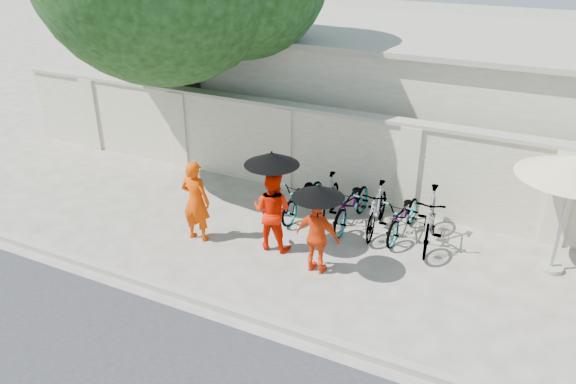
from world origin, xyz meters
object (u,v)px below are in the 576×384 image
at_px(monk_center, 272,211).
at_px(patio_umbrella, 575,168).
at_px(monk_right, 318,237).
at_px(monk_left, 196,201).

height_order(monk_center, patio_umbrella, patio_umbrella).
xyz_separation_m(monk_center, monk_right, (1.14, -0.40, -0.08)).
height_order(monk_center, monk_right, monk_center).
bearing_deg(patio_umbrella, monk_right, -153.20).
height_order(monk_right, patio_umbrella, patio_umbrella).
bearing_deg(monk_left, monk_right, 177.28).
height_order(monk_left, monk_center, monk_left).
distance_m(monk_right, patio_umbrella, 4.55).
relative_size(monk_left, monk_right, 1.17).
bearing_deg(monk_right, patio_umbrella, -150.07).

